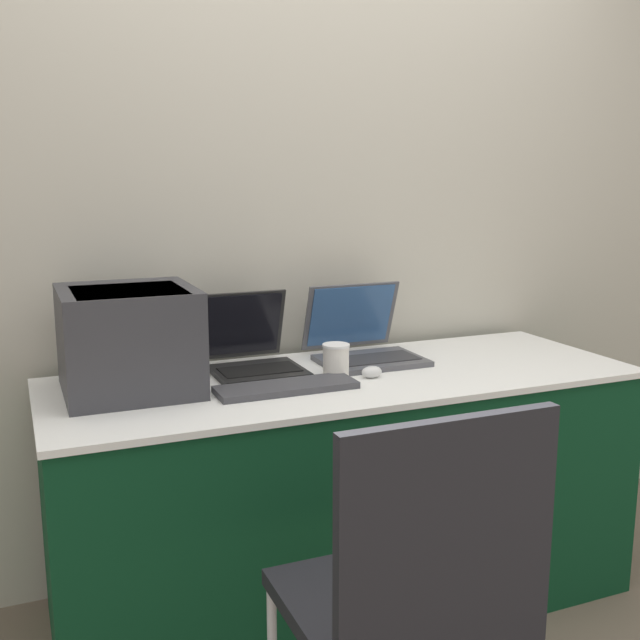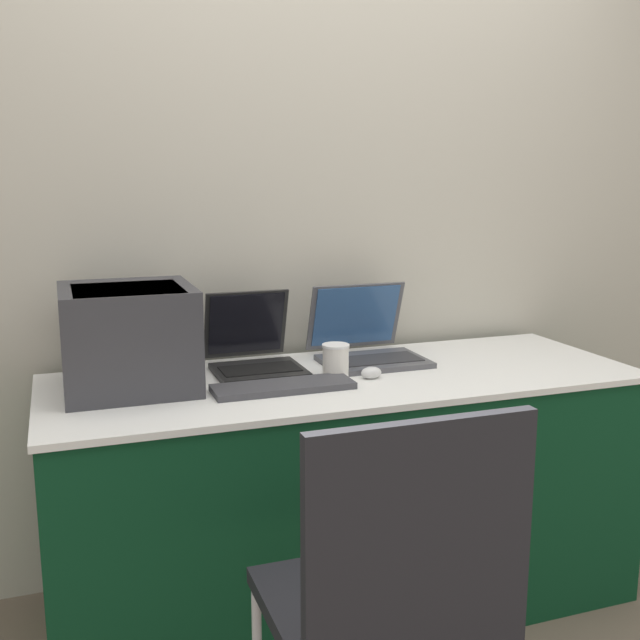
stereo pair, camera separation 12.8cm
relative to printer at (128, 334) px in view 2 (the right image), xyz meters
name	(u,v)px [view 2 (the right image)]	position (x,y,z in m)	size (l,w,h in m)	color
wall_back	(304,211)	(0.67, 0.34, 0.34)	(8.00, 0.05, 2.60)	#B7B2A3
table	(345,491)	(0.67, -0.08, -0.56)	(1.90, 0.69, 0.80)	#0C381E
printer	(128,334)	(0.00, 0.00, 0.00)	(0.38, 0.39, 0.31)	#333338
laptop_left	(254,353)	(0.41, 0.09, -0.11)	(0.28, 0.33, 0.25)	black
laptop_right	(367,344)	(0.81, 0.08, -0.11)	(0.35, 0.34, 0.26)	#4C4C51
external_keyboard	(283,387)	(0.43, -0.17, -0.16)	(0.42, 0.14, 0.02)	#3D3D42
coffee_cup	(336,360)	(0.63, -0.09, -0.11)	(0.09, 0.09, 0.11)	white
mouse	(371,373)	(0.73, -0.15, -0.15)	(0.07, 0.05, 0.04)	silver
chair	(392,588)	(0.44, -0.94, -0.39)	(0.48, 0.45, 0.98)	black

